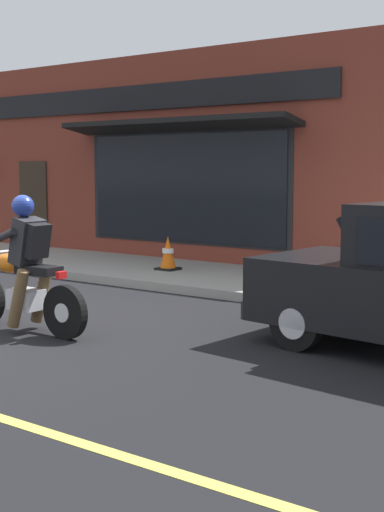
# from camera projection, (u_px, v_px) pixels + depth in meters

# --- Properties ---
(sidewalk_curb) EXTENTS (2.60, 22.00, 0.14)m
(sidewalk_curb) POSITION_uv_depth(u_px,v_px,m) (65.00, 262.00, 14.26)
(sidewalk_curb) COLOR gray
(sidewalk_curb) RESTS_ON ground
(storefront_building) EXTENTS (1.25, 10.88, 4.20)m
(storefront_building) POSITION_uv_depth(u_px,v_px,m) (140.00, 160.00, 14.83)
(storefront_building) COLOR maroon
(storefront_building) RESTS_ON ground
(motorcycle_with_rider) EXTENTS (0.56, 2.02, 1.62)m
(motorcycle_with_rider) POSITION_uv_depth(u_px,v_px,m) (24.00, 275.00, 8.40)
(motorcycle_with_rider) COLOR black
(motorcycle_with_rider) RESTS_ON ground
(traffic_cone) EXTENTS (0.36, 0.36, 0.60)m
(traffic_cone) POSITION_uv_depth(u_px,v_px,m) (168.00, 253.00, 12.62)
(traffic_cone) COLOR black
(traffic_cone) RESTS_ON sidewalk_curb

